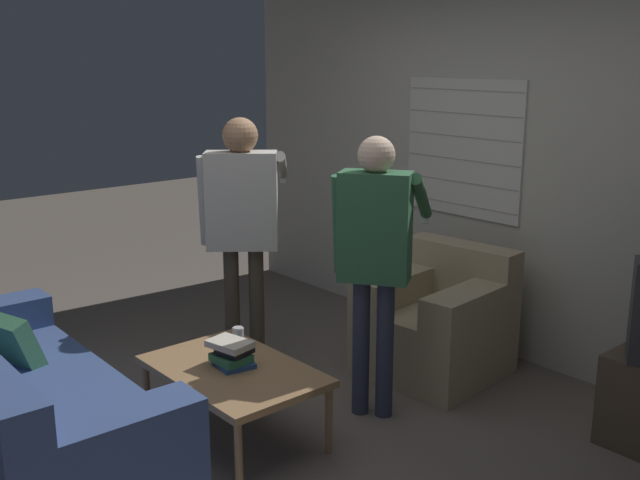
{
  "coord_description": "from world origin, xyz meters",
  "views": [
    {
      "loc": [
        3.07,
        -2.23,
        2.06
      ],
      "look_at": [
        -0.15,
        0.56,
        1.0
      ],
      "focal_mm": 42.0,
      "sensor_mm": 36.0,
      "label": 1
    }
  ],
  "objects_px": {
    "coffee_table": "(233,374)",
    "person_right_standing": "(375,244)",
    "soda_can": "(238,338)",
    "couch_blue": "(21,411)",
    "book_stack": "(232,353)",
    "person_left_standing": "(242,212)",
    "spare_remote": "(236,350)",
    "armchair_beige": "(438,322)"
  },
  "relations": [
    {
      "from": "armchair_beige",
      "to": "book_stack",
      "type": "distance_m",
      "value": 1.55
    },
    {
      "from": "spare_remote",
      "to": "couch_blue",
      "type": "bearing_deg",
      "value": -120.74
    },
    {
      "from": "person_right_standing",
      "to": "soda_can",
      "type": "height_order",
      "value": "person_right_standing"
    },
    {
      "from": "coffee_table",
      "to": "person_left_standing",
      "type": "distance_m",
      "value": 1.2
    },
    {
      "from": "couch_blue",
      "to": "spare_remote",
      "type": "relative_size",
      "value": 15.36
    },
    {
      "from": "person_right_standing",
      "to": "spare_remote",
      "type": "height_order",
      "value": "person_right_standing"
    },
    {
      "from": "coffee_table",
      "to": "book_stack",
      "type": "relative_size",
      "value": 3.84
    },
    {
      "from": "spare_remote",
      "to": "armchair_beige",
      "type": "bearing_deg",
      "value": 63.15
    },
    {
      "from": "book_stack",
      "to": "person_left_standing",
      "type": "bearing_deg",
      "value": 140.8
    },
    {
      "from": "soda_can",
      "to": "person_left_standing",
      "type": "bearing_deg",
      "value": 141.82
    },
    {
      "from": "book_stack",
      "to": "armchair_beige",
      "type": "bearing_deg",
      "value": 84.6
    },
    {
      "from": "person_left_standing",
      "to": "book_stack",
      "type": "relative_size",
      "value": 6.52
    },
    {
      "from": "couch_blue",
      "to": "soda_can",
      "type": "bearing_deg",
      "value": 77.66
    },
    {
      "from": "coffee_table",
      "to": "spare_remote",
      "type": "height_order",
      "value": "spare_remote"
    },
    {
      "from": "person_right_standing",
      "to": "soda_can",
      "type": "distance_m",
      "value": 0.95
    },
    {
      "from": "person_left_standing",
      "to": "coffee_table",
      "type": "bearing_deg",
      "value": -89.26
    },
    {
      "from": "coffee_table",
      "to": "couch_blue",
      "type": "bearing_deg",
      "value": -116.65
    },
    {
      "from": "person_right_standing",
      "to": "armchair_beige",
      "type": "bearing_deg",
      "value": 67.82
    },
    {
      "from": "coffee_table",
      "to": "person_right_standing",
      "type": "xyz_separation_m",
      "value": [
        0.28,
        0.79,
        0.65
      ]
    },
    {
      "from": "armchair_beige",
      "to": "spare_remote",
      "type": "height_order",
      "value": "armchair_beige"
    },
    {
      "from": "couch_blue",
      "to": "soda_can",
      "type": "height_order",
      "value": "couch_blue"
    },
    {
      "from": "armchair_beige",
      "to": "spare_remote",
      "type": "distance_m",
      "value": 1.44
    },
    {
      "from": "couch_blue",
      "to": "coffee_table",
      "type": "height_order",
      "value": "couch_blue"
    },
    {
      "from": "couch_blue",
      "to": "armchair_beige",
      "type": "xyz_separation_m",
      "value": [
        0.61,
        2.52,
        0.04
      ]
    },
    {
      "from": "person_right_standing",
      "to": "spare_remote",
      "type": "distance_m",
      "value": 0.99
    },
    {
      "from": "couch_blue",
      "to": "person_right_standing",
      "type": "relative_size",
      "value": 1.28
    },
    {
      "from": "couch_blue",
      "to": "book_stack",
      "type": "bearing_deg",
      "value": 65.97
    },
    {
      "from": "person_left_standing",
      "to": "soda_can",
      "type": "distance_m",
      "value": 0.91
    },
    {
      "from": "person_right_standing",
      "to": "soda_can",
      "type": "xyz_separation_m",
      "value": [
        -0.49,
        -0.61,
        -0.55
      ]
    },
    {
      "from": "book_stack",
      "to": "coffee_table",
      "type": "bearing_deg",
      "value": -26.7
    },
    {
      "from": "coffee_table",
      "to": "person_right_standing",
      "type": "distance_m",
      "value": 1.06
    },
    {
      "from": "soda_can",
      "to": "couch_blue",
      "type": "bearing_deg",
      "value": -103.37
    },
    {
      "from": "coffee_table",
      "to": "person_left_standing",
      "type": "relative_size",
      "value": 0.59
    },
    {
      "from": "couch_blue",
      "to": "spare_remote",
      "type": "xyz_separation_m",
      "value": [
        0.31,
        1.11,
        0.13
      ]
    },
    {
      "from": "coffee_table",
      "to": "soda_can",
      "type": "xyz_separation_m",
      "value": [
        -0.21,
        0.18,
        0.1
      ]
    },
    {
      "from": "coffee_table",
      "to": "book_stack",
      "type": "xyz_separation_m",
      "value": [
        -0.03,
        0.01,
        0.11
      ]
    },
    {
      "from": "armchair_beige",
      "to": "coffee_table",
      "type": "bearing_deg",
      "value": 80.02
    },
    {
      "from": "book_stack",
      "to": "person_right_standing",
      "type": "bearing_deg",
      "value": 68.63
    },
    {
      "from": "armchair_beige",
      "to": "spare_remote",
      "type": "xyz_separation_m",
      "value": [
        -0.29,
        -1.4,
        0.09
      ]
    },
    {
      "from": "coffee_table",
      "to": "spare_remote",
      "type": "distance_m",
      "value": 0.23
    },
    {
      "from": "soda_can",
      "to": "coffee_table",
      "type": "bearing_deg",
      "value": -40.41
    },
    {
      "from": "armchair_beige",
      "to": "person_left_standing",
      "type": "distance_m",
      "value": 1.48
    }
  ]
}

